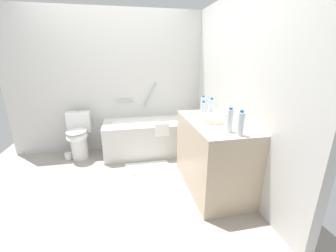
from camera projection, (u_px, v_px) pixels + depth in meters
ground_plane at (118, 184)px, 2.77m from camera, size 3.97×3.97×0.00m
wall_back_tiled at (114, 83)px, 3.60m from camera, size 3.37×0.10×2.30m
wall_right_mirror at (235, 92)px, 2.70m from camera, size 0.10×2.84×2.30m
bathtub at (154, 136)px, 3.62m from camera, size 1.65×0.66×1.16m
toilet at (78, 136)px, 3.41m from camera, size 0.37×0.51×0.74m
vanity_counter at (213, 155)px, 2.62m from camera, size 0.62×1.16×0.86m
sink_basin at (212, 119)px, 2.47m from camera, size 0.30×0.30×0.07m
sink_faucet at (226, 118)px, 2.50m from camera, size 0.11×0.15×0.07m
water_bottle_0 at (203, 109)px, 2.70m from camera, size 0.07×0.07×0.19m
water_bottle_1 at (211, 108)px, 2.67m from camera, size 0.07×0.07×0.23m
water_bottle_2 at (203, 105)px, 2.78m from camera, size 0.06×0.06×0.24m
water_bottle_3 at (230, 121)px, 2.09m from camera, size 0.06×0.06×0.25m
water_bottle_4 at (241, 124)px, 2.00m from camera, size 0.07×0.07×0.25m
drinking_glass_0 at (228, 123)px, 2.23m from camera, size 0.08×0.08×0.10m
drinking_glass_1 at (203, 108)px, 2.90m from camera, size 0.08×0.08×0.10m
bath_mat at (148, 168)px, 3.17m from camera, size 0.65×0.36×0.01m
toilet_paper_roll at (68, 156)px, 3.44m from camera, size 0.11×0.11×0.10m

